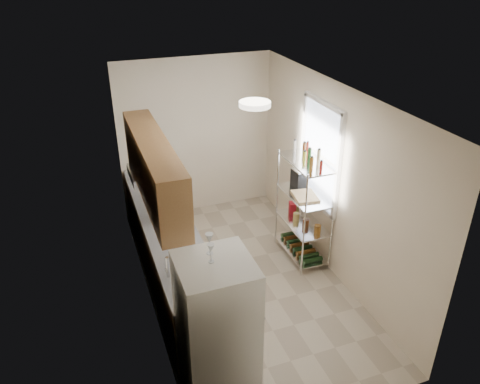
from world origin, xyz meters
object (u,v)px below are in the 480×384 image
object	(u,v)px
frying_pan_large	(163,213)
cutting_board	(305,196)
rice_cooker	(158,213)
espresso_machine	(299,178)
refrigerator	(217,334)

from	to	relation	value
frying_pan_large	cutting_board	distance (m)	1.94
frying_pan_large	cutting_board	xyz separation A→B (m)	(1.89, -0.41, 0.10)
rice_cooker	frying_pan_large	bearing A→B (deg)	56.31
rice_cooker	frying_pan_large	xyz separation A→B (m)	(0.08, 0.12, -0.07)
espresso_machine	frying_pan_large	bearing A→B (deg)	173.22
refrigerator	frying_pan_large	size ratio (longest dim) A/B	6.95
frying_pan_large	cutting_board	size ratio (longest dim) A/B	0.60
refrigerator	frying_pan_large	bearing A→B (deg)	91.05
rice_cooker	cutting_board	world-z (taller)	rice_cooker
refrigerator	frying_pan_large	xyz separation A→B (m)	(-0.04, 2.23, 0.11)
refrigerator	espresso_machine	size ratio (longest dim) A/B	6.33
refrigerator	espresso_machine	bearing A→B (deg)	48.56
cutting_board	frying_pan_large	bearing A→B (deg)	167.84
rice_cooker	espresso_machine	xyz separation A→B (m)	(2.03, 0.05, 0.14)
cutting_board	espresso_machine	bearing A→B (deg)	79.68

